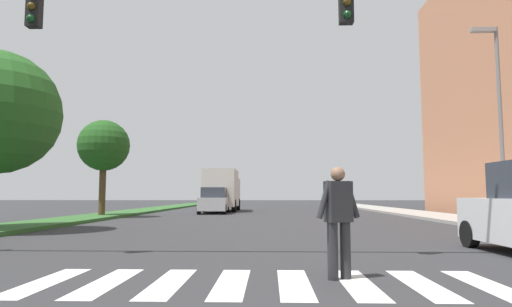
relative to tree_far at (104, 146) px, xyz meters
The scene contains 10 objects.
ground_plane 10.91m from the tree_far, 25.66° to the left, with size 140.00×140.00×0.00m, color #2D2D30.
crosswalk 20.24m from the tree_far, 62.52° to the right, with size 6.75×2.20×0.01m.
median_strip 4.57m from the tree_far, 91.66° to the left, with size 2.55×64.00×0.15m, color #2D5B28.
tree_far is the anchor object (origin of this frame).
sidewalk_right 19.01m from the tree_far, ahead, with size 3.00×64.00×0.15m, color #9E9991.
traffic_light_gantry 16.10m from the tree_far, 73.50° to the right, with size 11.75×0.30×6.00m.
street_lamp_right 19.38m from the tree_far, 22.79° to the right, with size 1.02×0.24×7.50m.
pedestrian_performer 20.34m from the tree_far, 59.17° to the right, with size 0.72×0.37×1.69m.
sedan_midblock 8.46m from the tree_far, 45.33° to the left, with size 2.02×4.45×1.74m.
truck_box_delivery 11.22m from the tree_far, 58.98° to the left, with size 2.40×6.20×3.10m.
Camera 1 is at (0.10, 1.61, 1.27)m, focal length 30.69 mm.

